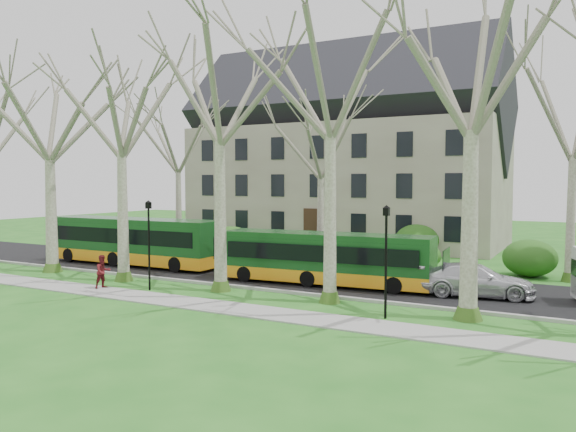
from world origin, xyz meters
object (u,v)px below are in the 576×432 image
at_px(bus_follow, 325,258).
at_px(sedan, 476,280).
at_px(bus_lead, 134,241).
at_px(pedestrian_b, 103,272).

distance_m(bus_follow, sedan, 7.36).
bearing_deg(bus_lead, sedan, 0.06).
height_order(bus_lead, pedestrian_b, bus_lead).
relative_size(bus_lead, sedan, 2.36).
bearing_deg(sedan, bus_lead, 78.92).
xyz_separation_m(bus_lead, pedestrian_b, (4.22, -6.61, -0.70)).
distance_m(bus_follow, pedestrian_b, 11.10).
height_order(bus_follow, pedestrian_b, bus_follow).
relative_size(bus_follow, sedan, 2.12).
bearing_deg(bus_follow, pedestrian_b, -150.49).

